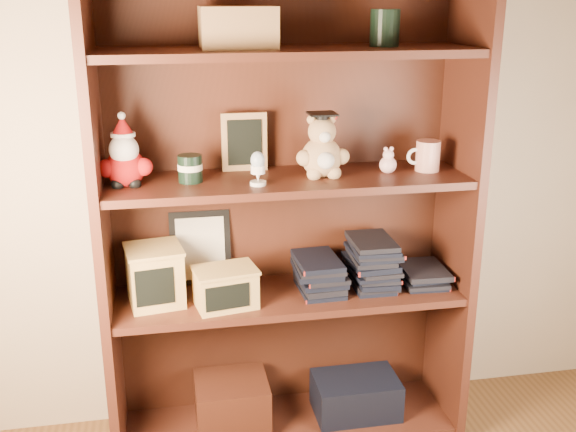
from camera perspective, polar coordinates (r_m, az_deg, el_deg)
name	(u,v)px	position (r m, az deg, el deg)	size (l,w,h in m)	color
room_envelope	(558,74)	(0.86, 21.87, 11.10)	(3.04, 3.04, 2.51)	brown
bookcase	(284,223)	(2.24, -0.30, -0.61)	(1.20, 0.35, 1.60)	#441E13
shelf_lower	(288,296)	(2.28, 0.00, -6.75)	(1.14, 0.33, 0.02)	#441E13
shelf_upper	(288,181)	(2.14, 0.00, 2.98)	(1.14, 0.33, 0.02)	#441E13
santa_plush	(125,158)	(2.08, -13.66, 4.75)	(0.16, 0.12, 0.23)	#A50F0F
teachers_tin	(190,168)	(2.10, -8.29, 4.02)	(0.08, 0.08, 0.08)	black
chalkboard_plaque	(244,143)	(2.21, -3.73, 6.21)	(0.15, 0.08, 0.19)	#9E7547
egg_cup	(258,167)	(2.04, -2.57, 4.16)	(0.05, 0.05, 0.10)	white
grad_teddy_bear	(322,152)	(2.14, 2.91, 5.45)	(0.17, 0.15, 0.21)	tan
pink_figurine	(388,162)	(2.21, 8.47, 4.51)	(0.06, 0.06, 0.09)	beige
teacher_mug	(427,156)	(2.26, 11.69, 5.02)	(0.11, 0.08, 0.10)	silver
certificate_frame	(201,248)	(2.32, -7.42, -2.67)	(0.20, 0.05, 0.26)	black
treats_box	(155,275)	(2.21, -11.20, -4.93)	(0.20, 0.20, 0.19)	tan
pencils_box	(226,287)	(2.16, -5.31, -6.01)	(0.22, 0.17, 0.13)	tan
book_stack_left	(320,274)	(2.27, 2.74, -4.97)	(0.14, 0.20, 0.11)	black
book_stack_mid	(373,260)	(2.31, 7.24, -3.69)	(0.14, 0.20, 0.19)	black
book_stack_right	(420,273)	(2.39, 11.12, -4.79)	(0.14, 0.20, 0.06)	black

